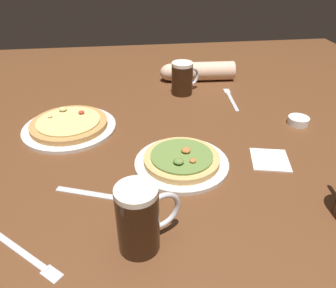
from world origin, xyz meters
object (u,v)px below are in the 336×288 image
(beer_mug_amber, at_px, (183,78))
(fork_spare, at_px, (24,254))
(ramekin_sauce, at_px, (298,121))
(fork_left, at_px, (231,98))
(pizza_plate_near, at_px, (182,161))
(diner_arm, at_px, (195,71))
(beer_mug_pale, at_px, (140,218))
(pizza_plate_far, at_px, (69,125))
(knife_right, at_px, (97,194))
(napkin_folded, at_px, (270,159))

(beer_mug_amber, distance_m, fork_spare, 0.92)
(ramekin_sauce, height_order, fork_left, ramekin_sauce)
(pizza_plate_near, xyz_separation_m, diner_arm, (0.17, 0.66, 0.03))
(pizza_plate_near, xyz_separation_m, beer_mug_pale, (-0.13, -0.28, 0.06))
(pizza_plate_near, xyz_separation_m, ramekin_sauce, (0.45, 0.20, -0.00))
(pizza_plate_far, xyz_separation_m, knife_right, (0.11, -0.36, -0.01))
(pizza_plate_far, distance_m, beer_mug_amber, 0.51)
(fork_spare, bearing_deg, ramekin_sauce, 29.43)
(beer_mug_amber, xyz_separation_m, beer_mug_pale, (-0.22, -0.80, 0.01))
(ramekin_sauce, relative_size, napkin_folded, 0.64)
(fork_left, bearing_deg, beer_mug_amber, 155.67)
(beer_mug_pale, xyz_separation_m, fork_spare, (-0.25, 0.01, -0.08))
(beer_mug_pale, relative_size, ramekin_sauce, 2.15)
(pizza_plate_far, bearing_deg, pizza_plate_near, -36.46)
(beer_mug_amber, height_order, fork_spare, beer_mug_amber)
(beer_mug_amber, relative_size, napkin_folded, 1.17)
(pizza_plate_near, bearing_deg, ramekin_sauce, 23.34)
(beer_mug_amber, relative_size, fork_left, 0.61)
(pizza_plate_near, height_order, beer_mug_amber, beer_mug_amber)
(fork_spare, distance_m, diner_arm, 1.09)
(knife_right, bearing_deg, diner_arm, 61.75)
(pizza_plate_far, height_order, beer_mug_pale, beer_mug_pale)
(beer_mug_amber, distance_m, knife_right, 0.71)
(napkin_folded, distance_m, fork_spare, 0.70)
(pizza_plate_near, relative_size, ramekin_sauce, 3.73)
(ramekin_sauce, bearing_deg, fork_left, 126.23)
(beer_mug_amber, height_order, beer_mug_pale, beer_mug_pale)
(knife_right, bearing_deg, napkin_folded, 10.55)
(pizza_plate_far, relative_size, beer_mug_pale, 2.01)
(fork_left, bearing_deg, napkin_folded, -91.53)
(fork_spare, xyz_separation_m, diner_arm, (0.55, 0.93, 0.04))
(fork_spare, bearing_deg, pizza_plate_far, 86.82)
(napkin_folded, xyz_separation_m, knife_right, (-0.50, -0.09, -0.00))
(pizza_plate_far, height_order, napkin_folded, pizza_plate_far)
(napkin_folded, xyz_separation_m, diner_arm, (-0.09, 0.67, 0.04))
(fork_left, xyz_separation_m, fork_spare, (-0.66, -0.71, 0.00))
(napkin_folded, bearing_deg, fork_left, 88.47)
(fork_left, relative_size, diner_arm, 0.65)
(pizza_plate_near, relative_size, fork_spare, 1.47)
(beer_mug_pale, relative_size, knife_right, 0.74)
(fork_left, bearing_deg, knife_right, -133.85)
(diner_arm, bearing_deg, beer_mug_amber, -120.38)
(fork_left, distance_m, fork_spare, 0.97)
(fork_left, distance_m, knife_right, 0.75)
(pizza_plate_near, bearing_deg, fork_spare, -144.17)
(fork_spare, bearing_deg, knife_right, 50.37)
(knife_right, xyz_separation_m, diner_arm, (0.41, 0.76, 0.04))
(diner_arm, bearing_deg, napkin_folded, -82.01)
(fork_spare, bearing_deg, beer_mug_pale, -1.18)
(knife_right, relative_size, diner_arm, 0.63)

